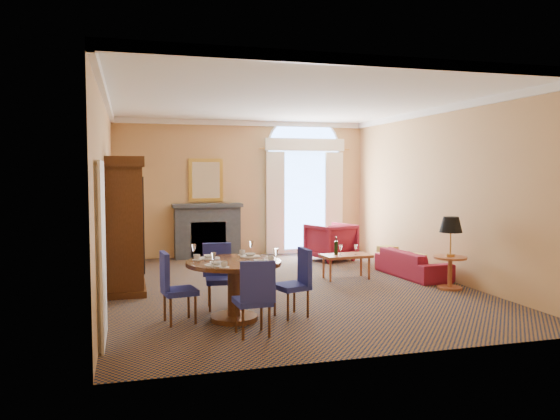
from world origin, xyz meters
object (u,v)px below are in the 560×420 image
object	(u,v)px
dining_table	(234,276)
side_table	(450,243)
armoire	(125,227)
coffee_table	(346,256)
armchair	(331,242)
sofa	(413,263)

from	to	relation	value
dining_table	side_table	xyz separation A→B (m)	(3.91, 0.95, 0.19)
armoire	coffee_table	distance (m)	4.00
side_table	armoire	bearing A→B (deg)	166.85
armoire	armchair	size ratio (longest dim) A/B	2.42
armoire	side_table	size ratio (longest dim) A/B	1.85
armoire	coffee_table	xyz separation A→B (m)	(3.95, 0.05, -0.65)
armchair	side_table	size ratio (longest dim) A/B	0.76
armchair	coffee_table	bearing A→B (deg)	57.37
armoire	dining_table	size ratio (longest dim) A/B	1.75
dining_table	side_table	world-z (taller)	side_table
armoire	sofa	xyz separation A→B (m)	(5.27, -0.07, -0.83)
dining_table	side_table	bearing A→B (deg)	13.64
armoire	dining_table	distance (m)	2.65
coffee_table	side_table	bearing A→B (deg)	-45.74
coffee_table	side_table	xyz separation A→B (m)	(1.37, -1.29, 0.36)
armoire	coffee_table	bearing A→B (deg)	0.75
side_table	sofa	bearing A→B (deg)	92.44
armchair	sofa	bearing A→B (deg)	91.15
coffee_table	armoire	bearing A→B (deg)	178.38
armoire	sofa	bearing A→B (deg)	-0.73
armchair	side_table	distance (m)	3.52
coffee_table	armchair	bearing A→B (deg)	74.25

